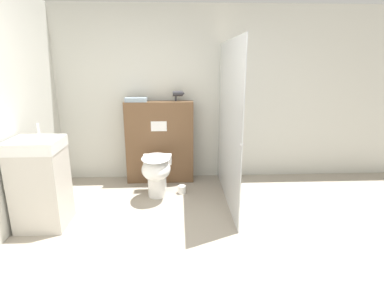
{
  "coord_description": "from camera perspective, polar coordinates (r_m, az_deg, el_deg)",
  "views": [
    {
      "loc": [
        0.1,
        -2.06,
        1.73
      ],
      "look_at": [
        0.25,
        1.4,
        0.77
      ],
      "focal_mm": 28.0,
      "sensor_mm": 36.0,
      "label": 1
    }
  ],
  "objects": [
    {
      "name": "shower_glass",
      "position": [
        3.69,
        6.97,
        3.77
      ],
      "size": [
        0.04,
        1.66,
        1.98
      ],
      "color": "silver",
      "rests_on": "ground_plane"
    },
    {
      "name": "sink_vanity",
      "position": [
        3.56,
        -26.9,
        -6.71
      ],
      "size": [
        0.5,
        0.45,
        1.11
      ],
      "color": "beige",
      "rests_on": "ground_plane"
    },
    {
      "name": "folded_towel",
      "position": [
        4.28,
        -10.58,
        8.31
      ],
      "size": [
        0.3,
        0.18,
        0.06
      ],
      "color": "#8C9EAD",
      "rests_on": "partition_panel"
    },
    {
      "name": "wall_back",
      "position": [
        4.45,
        -3.86,
        9.21
      ],
      "size": [
        8.0,
        0.06,
        2.5
      ],
      "color": "silver",
      "rests_on": "ground_plane"
    },
    {
      "name": "hair_drier",
      "position": [
        4.27,
        -2.64,
        9.51
      ],
      "size": [
        0.17,
        0.07,
        0.14
      ],
      "color": "#2D2D33",
      "rests_on": "partition_panel"
    },
    {
      "name": "partition_panel",
      "position": [
        4.38,
        -6.15,
        0.32
      ],
      "size": [
        0.97,
        0.21,
        1.19
      ],
      "color": "brown",
      "rests_on": "ground_plane"
    },
    {
      "name": "toilet",
      "position": [
        3.91,
        -6.78,
        -5.21
      ],
      "size": [
        0.38,
        0.58,
        0.57
      ],
      "color": "white",
      "rests_on": "ground_plane"
    },
    {
      "name": "ground_plane",
      "position": [
        2.69,
        -4.47,
        -24.56
      ],
      "size": [
        12.0,
        12.0,
        0.0
      ],
      "primitive_type": "plane",
      "color": "#9E9384"
    },
    {
      "name": "spare_toilet_roll",
      "position": [
        4.11,
        -1.94,
        -8.64
      ],
      "size": [
        0.1,
        0.1,
        0.11
      ],
      "color": "white",
      "rests_on": "ground_plane"
    }
  ]
}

